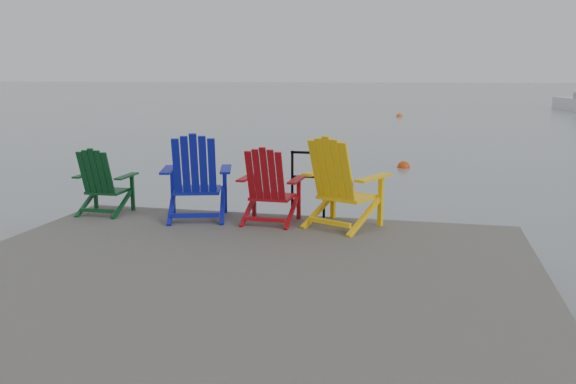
% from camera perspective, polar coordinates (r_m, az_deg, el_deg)
% --- Properties ---
extents(ground, '(400.00, 400.00, 0.00)m').
position_cam_1_polar(ground, '(6.29, -4.83, -11.63)').
color(ground, slate).
rests_on(ground, ground).
extents(dock, '(6.00, 5.00, 1.40)m').
position_cam_1_polar(dock, '(6.16, -4.88, -8.64)').
color(dock, '#302E2B').
rests_on(dock, ground).
extents(handrail, '(0.48, 0.04, 0.90)m').
position_cam_1_polar(handrail, '(8.24, 1.90, 1.37)').
color(handrail, black).
rests_on(handrail, dock).
extents(chair_green, '(0.74, 0.69, 0.92)m').
position_cam_1_polar(chair_green, '(8.79, -16.95, 0.98)').
color(chair_green, '#0B3C1A').
rests_on(chair_green, dock).
extents(chair_blue, '(1.07, 1.02, 1.14)m').
position_cam_1_polar(chair_blue, '(8.15, -8.58, 1.40)').
color(chair_blue, '#0E1494').
rests_on(chair_blue, dock).
extents(chair_red, '(0.81, 0.75, 1.00)m').
position_cam_1_polar(chair_red, '(7.87, -1.75, 0.63)').
color(chair_red, '#9F0B13').
rests_on(chair_red, dock).
extents(chair_yellow, '(1.12, 1.08, 1.15)m').
position_cam_1_polar(chair_yellow, '(7.67, 4.99, 0.91)').
color(chair_yellow, yellow).
rests_on(chair_yellow, dock).
extents(buoy_a, '(0.34, 0.34, 0.34)m').
position_cam_1_polar(buoy_a, '(16.39, 10.76, 2.27)').
color(buoy_a, '#C23D0B').
rests_on(buoy_a, ground).
extents(buoy_b, '(0.38, 0.38, 0.38)m').
position_cam_1_polar(buoy_b, '(36.69, 10.38, 6.96)').
color(buoy_b, '#E8540D').
rests_on(buoy_b, ground).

